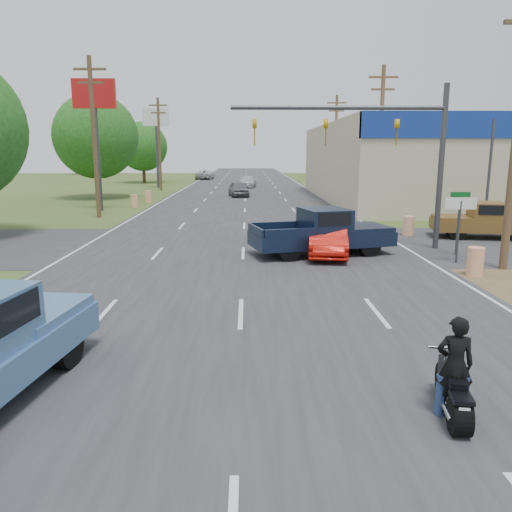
{
  "coord_description": "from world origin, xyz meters",
  "views": [
    {
      "loc": [
        0.18,
        -4.56,
        4.18
      ],
      "look_at": [
        0.42,
        9.25,
        1.3
      ],
      "focal_mm": 35.0,
      "sensor_mm": 36.0,
      "label": 1
    }
  ],
  "objects_px": {
    "distant_car_silver": "(248,182)",
    "distant_car_white": "(205,175)",
    "brown_pickup": "(486,220)",
    "navy_pickup": "(325,231)",
    "red_convertible": "(328,238)",
    "distant_car_grey": "(239,189)",
    "rider": "(454,371)",
    "motorcycle": "(453,394)"
  },
  "relations": [
    {
      "from": "distant_car_silver",
      "to": "distant_car_white",
      "type": "height_order",
      "value": "distant_car_white"
    },
    {
      "from": "brown_pickup",
      "to": "navy_pickup",
      "type": "bearing_deg",
      "value": 125.87
    },
    {
      "from": "red_convertible",
      "to": "distant_car_grey",
      "type": "xyz_separation_m",
      "value": [
        -4.16,
        28.17,
        0.01
      ]
    },
    {
      "from": "brown_pickup",
      "to": "rider",
      "type": "bearing_deg",
      "value": 164.93
    },
    {
      "from": "motorcycle",
      "to": "navy_pickup",
      "type": "height_order",
      "value": "navy_pickup"
    },
    {
      "from": "navy_pickup",
      "to": "brown_pickup",
      "type": "height_order",
      "value": "navy_pickup"
    },
    {
      "from": "brown_pickup",
      "to": "distant_car_grey",
      "type": "distance_m",
      "value": 27.22
    },
    {
      "from": "navy_pickup",
      "to": "distant_car_white",
      "type": "xyz_separation_m",
      "value": [
        -9.89,
        59.52,
        -0.23
      ]
    },
    {
      "from": "motorcycle",
      "to": "distant_car_silver",
      "type": "height_order",
      "value": "distant_car_silver"
    },
    {
      "from": "rider",
      "to": "distant_car_white",
      "type": "relative_size",
      "value": 0.3
    },
    {
      "from": "red_convertible",
      "to": "navy_pickup",
      "type": "relative_size",
      "value": 0.7
    },
    {
      "from": "motorcycle",
      "to": "distant_car_grey",
      "type": "bearing_deg",
      "value": 104.92
    },
    {
      "from": "red_convertible",
      "to": "brown_pickup",
      "type": "bearing_deg",
      "value": 33.69
    },
    {
      "from": "motorcycle",
      "to": "red_convertible",
      "type": "bearing_deg",
      "value": 98.96
    },
    {
      "from": "red_convertible",
      "to": "rider",
      "type": "distance_m",
      "value": 12.88
    },
    {
      "from": "navy_pickup",
      "to": "distant_car_silver",
      "type": "height_order",
      "value": "navy_pickup"
    },
    {
      "from": "motorcycle",
      "to": "distant_car_silver",
      "type": "relative_size",
      "value": 0.4
    },
    {
      "from": "rider",
      "to": "navy_pickup",
      "type": "distance_m",
      "value": 13.08
    },
    {
      "from": "rider",
      "to": "distant_car_white",
      "type": "bearing_deg",
      "value": -72.98
    },
    {
      "from": "motorcycle",
      "to": "brown_pickup",
      "type": "height_order",
      "value": "brown_pickup"
    },
    {
      "from": "red_convertible",
      "to": "navy_pickup",
      "type": "xyz_separation_m",
      "value": [
        -0.11,
        0.21,
        0.26
      ]
    },
    {
      "from": "distant_car_silver",
      "to": "distant_car_white",
      "type": "relative_size",
      "value": 0.88
    },
    {
      "from": "distant_car_grey",
      "to": "distant_car_white",
      "type": "xyz_separation_m",
      "value": [
        -5.84,
        31.55,
        0.03
      ]
    },
    {
      "from": "distant_car_white",
      "to": "rider",
      "type": "bearing_deg",
      "value": 102.21
    },
    {
      "from": "motorcycle",
      "to": "distant_car_silver",
      "type": "distance_m",
      "value": 53.98
    },
    {
      "from": "motorcycle",
      "to": "distant_car_grey",
      "type": "relative_size",
      "value": 0.44
    },
    {
      "from": "red_convertible",
      "to": "motorcycle",
      "type": "distance_m",
      "value": 12.91
    },
    {
      "from": "distant_car_grey",
      "to": "rider",
      "type": "bearing_deg",
      "value": -92.73
    },
    {
      "from": "navy_pickup",
      "to": "distant_car_grey",
      "type": "height_order",
      "value": "navy_pickup"
    },
    {
      "from": "motorcycle",
      "to": "brown_pickup",
      "type": "distance_m",
      "value": 19.01
    },
    {
      "from": "brown_pickup",
      "to": "distant_car_grey",
      "type": "relative_size",
      "value": 1.35
    },
    {
      "from": "red_convertible",
      "to": "rider",
      "type": "relative_size",
      "value": 2.68
    },
    {
      "from": "motorcycle",
      "to": "distant_car_white",
      "type": "relative_size",
      "value": 0.35
    },
    {
      "from": "brown_pickup",
      "to": "distant_car_white",
      "type": "distance_m",
      "value": 58.65
    },
    {
      "from": "distant_car_grey",
      "to": "distant_car_silver",
      "type": "bearing_deg",
      "value": 77.62
    },
    {
      "from": "red_convertible",
      "to": "distant_car_grey",
      "type": "height_order",
      "value": "distant_car_grey"
    },
    {
      "from": "motorcycle",
      "to": "distant_car_white",
      "type": "distance_m",
      "value": 73.31
    },
    {
      "from": "rider",
      "to": "navy_pickup",
      "type": "height_order",
      "value": "navy_pickup"
    },
    {
      "from": "distant_car_silver",
      "to": "brown_pickup",
      "type": "bearing_deg",
      "value": -66.19
    },
    {
      "from": "rider",
      "to": "distant_car_grey",
      "type": "height_order",
      "value": "rider"
    },
    {
      "from": "distant_car_silver",
      "to": "rider",
      "type": "bearing_deg",
      "value": -80.43
    },
    {
      "from": "motorcycle",
      "to": "brown_pickup",
      "type": "relative_size",
      "value": 0.33
    }
  ]
}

